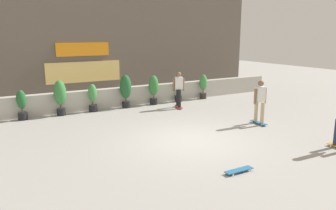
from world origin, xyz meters
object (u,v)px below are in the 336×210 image
Objects in this scene: potted_plant_4 at (154,88)px; potted_plant_6 at (203,85)px; skateboard_near_camera at (239,170)px; potted_plant_2 at (93,97)px; skater_by_wall_left at (179,88)px; potted_plant_5 at (178,88)px; skater_mid_plaza at (260,100)px; potted_plant_0 at (22,104)px; potted_plant_3 at (126,89)px; potted_plant_1 at (60,95)px.

potted_plant_4 reaches higher than potted_plant_6.
potted_plant_2 is at bearing 98.41° from skateboard_near_camera.
potted_plant_6 is at bearing 28.81° from skater_by_wall_left.
potted_plant_4 reaches higher than potted_plant_5.
skater_mid_plaza is at bearing -72.62° from skater_by_wall_left.
potted_plant_4 is at bearing 0.00° from potted_plant_0.
skateboard_near_camera is (4.11, -8.22, -0.59)m from potted_plant_0.
potted_plant_4 is 1.12× the size of potted_plant_5.
potted_plant_1 is at bearing -180.00° from potted_plant_3.
skateboard_near_camera is at bearing -120.28° from potted_plant_6.
potted_plant_3 is 0.91× the size of skater_mid_plaza.
potted_plant_2 is at bearing 0.00° from potted_plant_0.
skater_mid_plaza is at bearing 39.35° from skateboard_near_camera.
potted_plant_0 is at bearing 180.00° from potted_plant_6.
potted_plant_0 is at bearing 146.42° from skater_mid_plaza.
potted_plant_5 is at bearing 180.00° from potted_plant_6.
potted_plant_1 is 5.86m from potted_plant_5.
potted_plant_3 is 1.47m from potted_plant_4.
potted_plant_5 is 8.86m from skateboard_near_camera.
skater_by_wall_left is at bearing 70.38° from skateboard_near_camera.
skateboard_near_camera is (-2.47, -6.94, -0.88)m from skater_by_wall_left.
potted_plant_5 is (1.42, -0.00, -0.12)m from potted_plant_4.
potted_plant_0 reaches higher than skateboard_near_camera.
potted_plant_2 is 7.15m from skater_mid_plaza.
potted_plant_2 reaches higher than skateboard_near_camera.
potted_plant_2 is (2.90, 0.00, 0.02)m from potted_plant_0.
potted_plant_2 is at bearing 180.00° from potted_plant_6.
potted_plant_2 is 0.96× the size of potted_plant_6.
potted_plant_6 is at bearing 0.00° from potted_plant_0.
potted_plant_6 is (4.44, -0.00, -0.19)m from potted_plant_3.
potted_plant_2 is 4.46m from potted_plant_5.
potted_plant_2 is at bearing 160.88° from skater_by_wall_left.
potted_plant_5 is at bearing 0.00° from potted_plant_0.
potted_plant_5 is at bearing -0.00° from potted_plant_4.
potted_plant_1 is at bearing -180.00° from potted_plant_2.
potted_plant_1 reaches higher than skateboard_near_camera.
skateboard_near_camera is at bearing -102.52° from potted_plant_4.
potted_plant_0 is 1.52× the size of skateboard_near_camera.
skater_mid_plaza is at bearing -46.56° from potted_plant_2.
skateboard_near_camera is at bearing -81.59° from potted_plant_2.
potted_plant_6 is at bearing 0.00° from potted_plant_5.
skater_mid_plaza is (0.45, -5.19, 0.23)m from potted_plant_5.
potted_plant_5 is at bearing 58.76° from skater_by_wall_left.
skater_by_wall_left is at bearing -14.13° from potted_plant_1.
potted_plant_2 is at bearing 180.00° from potted_plant_5.
potted_plant_4 is at bearing 0.00° from potted_plant_3.
skater_by_wall_left is at bearing -10.98° from potted_plant_0.
skater_by_wall_left is at bearing -31.18° from potted_plant_3.
skater_by_wall_left reaches higher than potted_plant_5.
potted_plant_6 is 1.62× the size of skateboard_near_camera.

